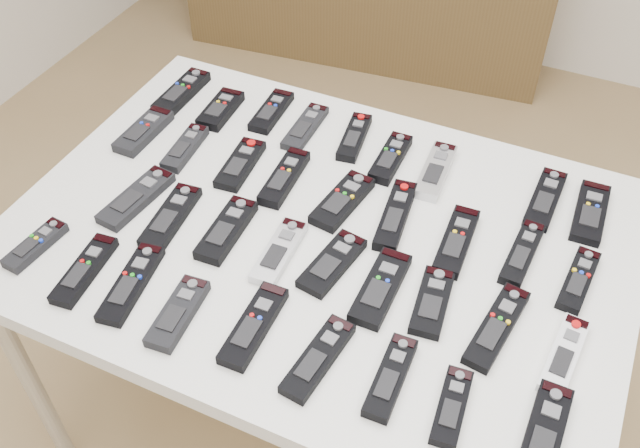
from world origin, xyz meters
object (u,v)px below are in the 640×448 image
at_px(remote_2, 271,111).
at_px(remote_31, 254,325).
at_px(remote_24, 432,302).
at_px(remote_25, 497,327).
at_px(remote_17, 578,280).
at_px(remote_20, 227,230).
at_px(remote_13, 342,201).
at_px(remote_29, 131,283).
at_px(remote_27, 35,245).
at_px(remote_5, 390,158).
at_px(remote_18, 136,198).
at_px(remote_33, 390,377).
at_px(remote_21, 279,252).
at_px(remote_26, 564,355).
at_px(table, 320,250).
at_px(remote_10, 185,148).
at_px(remote_11, 240,164).
at_px(remote_32, 318,358).
at_px(remote_4, 354,137).
at_px(remote_7, 545,199).
at_px(remote_19, 171,217).
at_px(remote_15, 456,241).
at_px(remote_35, 544,436).
at_px(remote_22, 332,263).
at_px(remote_23, 381,288).
at_px(remote_0, 182,92).
at_px(remote_12, 284,178).
at_px(remote_8, 590,213).
at_px(remote_14, 395,215).
at_px(remote_16, 522,253).
at_px(remote_3, 305,127).
at_px(remote_6, 436,171).
at_px(remote_1, 221,109).
at_px(remote_34, 452,407).
at_px(remote_30, 178,313).
at_px(remote_9, 144,131).
at_px(remote_28, 85,270).

relative_size(remote_2, remote_31, 0.87).
height_order(remote_24, remote_25, same).
xyz_separation_m(remote_17, remote_20, (-0.67, -0.17, 0.00)).
xyz_separation_m(remote_13, remote_29, (-0.27, -0.37, -0.00)).
bearing_deg(remote_27, remote_20, 36.30).
height_order(remote_5, remote_18, remote_5).
bearing_deg(remote_33, remote_21, 147.69).
height_order(remote_17, remote_26, remote_26).
bearing_deg(table, remote_33, -46.84).
height_order(remote_10, remote_11, remote_10).
distance_m(remote_29, remote_32, 0.39).
bearing_deg(remote_4, remote_7, -11.24).
height_order(remote_10, remote_19, remote_10).
bearing_deg(remote_19, remote_15, 11.88).
bearing_deg(remote_24, remote_35, -43.60).
bearing_deg(remote_18, remote_22, 7.02).
relative_size(remote_18, remote_23, 1.03).
distance_m(remote_0, remote_12, 0.42).
bearing_deg(remote_8, remote_35, -89.73).
distance_m(remote_12, remote_22, 0.27).
bearing_deg(remote_14, remote_16, -5.52).
height_order(table, remote_35, remote_35).
bearing_deg(remote_23, remote_0, 150.42).
xyz_separation_m(remote_12, remote_24, (0.40, -0.19, -0.00)).
relative_size(remote_29, remote_32, 1.08).
xyz_separation_m(remote_3, remote_15, (0.43, -0.21, 0.00)).
xyz_separation_m(remote_4, remote_32, (0.18, -0.59, 0.00)).
bearing_deg(remote_16, remote_11, -177.23).
xyz_separation_m(remote_6, remote_20, (-0.33, -0.35, 0.00)).
relative_size(remote_0, remote_11, 1.13).
height_order(remote_32, remote_33, remote_33).
bearing_deg(remote_1, remote_24, -31.50).
height_order(remote_3, remote_34, remote_34).
bearing_deg(remote_20, remote_22, -0.41).
bearing_deg(remote_2, remote_14, -31.22).
bearing_deg(remote_0, remote_32, -41.49).
height_order(table, remote_26, remote_26).
bearing_deg(remote_2, remote_30, -81.04).
bearing_deg(remote_11, remote_18, -132.88).
height_order(remote_4, remote_14, remote_14).
bearing_deg(remote_9, remote_26, -11.44).
height_order(remote_4, remote_31, same).
bearing_deg(remote_27, remote_16, 28.70).
relative_size(table, remote_28, 7.13).
distance_m(remote_13, remote_33, 0.44).
height_order(remote_1, remote_30, same).
height_order(remote_9, remote_30, same).
relative_size(remote_0, remote_34, 1.30).
height_order(remote_20, remote_34, remote_20).
bearing_deg(remote_32, remote_11, 140.08).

